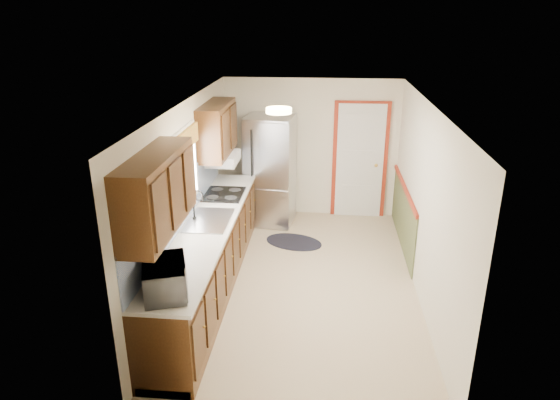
# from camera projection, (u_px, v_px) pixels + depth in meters

# --- Properties ---
(room_shell) EXTENTS (3.20, 5.20, 2.52)m
(room_shell) POSITION_uv_depth(u_px,v_px,m) (304.00, 199.00, 6.33)
(room_shell) COLOR tan
(room_shell) RESTS_ON ground
(kitchen_run) EXTENTS (0.63, 4.00, 2.20)m
(kitchen_run) POSITION_uv_depth(u_px,v_px,m) (205.00, 233.00, 6.30)
(kitchen_run) COLOR #3B200D
(kitchen_run) RESTS_ON ground
(back_wall_trim) EXTENTS (1.12, 2.30, 2.08)m
(back_wall_trim) POSITION_uv_depth(u_px,v_px,m) (369.00, 172.00, 8.41)
(back_wall_trim) COLOR maroon
(back_wall_trim) RESTS_ON ground
(ceiling_fixture) EXTENTS (0.30, 0.30, 0.06)m
(ceiling_fixture) POSITION_uv_depth(u_px,v_px,m) (279.00, 110.00, 5.75)
(ceiling_fixture) COLOR #FFD88C
(ceiling_fixture) RESTS_ON room_shell
(microwave) EXTENTS (0.49, 0.65, 0.39)m
(microwave) POSITION_uv_depth(u_px,v_px,m) (165.00, 275.00, 4.64)
(microwave) COLOR white
(microwave) RESTS_ON kitchen_run
(refrigerator) EXTENTS (0.85, 0.81, 1.84)m
(refrigerator) POSITION_uv_depth(u_px,v_px,m) (270.00, 170.00, 8.39)
(refrigerator) COLOR #B7B7BC
(refrigerator) RESTS_ON ground
(rug) EXTENTS (1.04, 0.83, 0.01)m
(rug) POSITION_uv_depth(u_px,v_px,m) (294.00, 242.00, 7.90)
(rug) COLOR black
(rug) RESTS_ON ground
(cooktop) EXTENTS (0.55, 0.66, 0.02)m
(cooktop) POSITION_uv_depth(u_px,v_px,m) (224.00, 194.00, 7.22)
(cooktop) COLOR black
(cooktop) RESTS_ON kitchen_run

